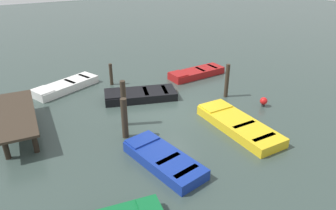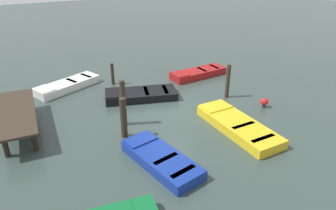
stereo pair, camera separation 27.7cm
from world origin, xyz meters
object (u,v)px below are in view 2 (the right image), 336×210
rowboat_yellow (238,125)px  dock_segment (17,114)px  rowboat_black (141,94)px  marker_buoy (264,102)px  mooring_piling_mid_left (123,118)px  mooring_piling_near_right (123,103)px  mooring_piling_far_left (112,74)px  rowboat_white (67,85)px  rowboat_red (198,73)px  rowboat_blue (161,159)px  mooring_piling_center (228,81)px

rowboat_yellow → dock_segment: bearing=61.9°
rowboat_black → marker_buoy: 6.21m
mooring_piling_mid_left → mooring_piling_near_right: 1.03m
dock_segment → mooring_piling_far_left: size_ratio=3.69×
marker_buoy → mooring_piling_far_left: bearing=42.3°
rowboat_white → mooring_piling_far_left: 2.56m
rowboat_red → mooring_piling_mid_left: bearing=30.2°
rowboat_blue → mooring_piling_near_right: (3.31, 0.17, 0.82)m
mooring_piling_far_left → dock_segment: bearing=122.1°
mooring_piling_mid_left → mooring_piling_near_right: mooring_piling_near_right is taller
mooring_piling_far_left → mooring_piling_center: (-4.42, -4.74, 0.27)m
rowboat_yellow → rowboat_black: 5.42m
rowboat_yellow → rowboat_black: (4.82, 2.48, 0.00)m
rowboat_red → marker_buoy: (-5.04, -0.66, 0.07)m
rowboat_red → marker_buoy: marker_buoy is taller
dock_segment → mooring_piling_near_right: bearing=-107.0°
mooring_piling_far_left → marker_buoy: size_ratio=2.59×
mooring_piling_center → mooring_piling_near_right: bearing=92.8°
mooring_piling_center → mooring_piling_near_right: 5.74m
dock_segment → rowboat_yellow: (-4.11, -8.27, -0.60)m
mooring_piling_center → rowboat_red: bearing=-4.5°
rowboat_blue → rowboat_yellow: bearing=-92.5°
dock_segment → rowboat_yellow: dock_segment is taller
mooring_piling_far_left → rowboat_red: bearing=-103.2°
mooring_piling_mid_left → mooring_piling_near_right: size_ratio=0.84×
mooring_piling_mid_left → marker_buoy: 7.04m
rowboat_white → mooring_piling_near_right: mooring_piling_near_right is taller
mooring_piling_center → rowboat_yellow: bearing=151.3°
dock_segment → rowboat_red: (2.05, -10.12, -0.60)m
dock_segment → mooring_piling_near_right: (-1.48, -4.13, 0.22)m
rowboat_black → rowboat_red: 4.53m
mooring_piling_far_left → mooring_piling_center: mooring_piling_center is taller
mooring_piling_center → rowboat_black: bearing=64.9°
rowboat_yellow → marker_buoy: 2.75m
rowboat_white → marker_buoy: (-6.72, -8.13, 0.07)m
rowboat_black → rowboat_white: 4.35m
mooring_piling_near_right → marker_buoy: bearing=-102.9°
rowboat_red → mooring_piling_center: (-3.24, 0.26, 0.68)m
dock_segment → rowboat_white: bearing=-32.8°
mooring_piling_near_right → marker_buoy: mooring_piling_near_right is taller
marker_buoy → mooring_piling_near_right: bearing=77.1°
rowboat_black → mooring_piling_far_left: bearing=-59.2°
rowboat_blue → rowboat_white: same height
rowboat_yellow → mooring_piling_mid_left: mooring_piling_mid_left is taller
rowboat_black → mooring_piling_center: size_ratio=2.19×
mooring_piling_mid_left → mooring_piling_near_right: (0.95, -0.35, 0.17)m
mooring_piling_center → mooring_piling_mid_left: bearing=101.5°
rowboat_black → mooring_piling_mid_left: bearing=73.3°
dock_segment → rowboat_white: 4.60m
mooring_piling_far_left → mooring_piling_mid_left: bearing=166.6°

